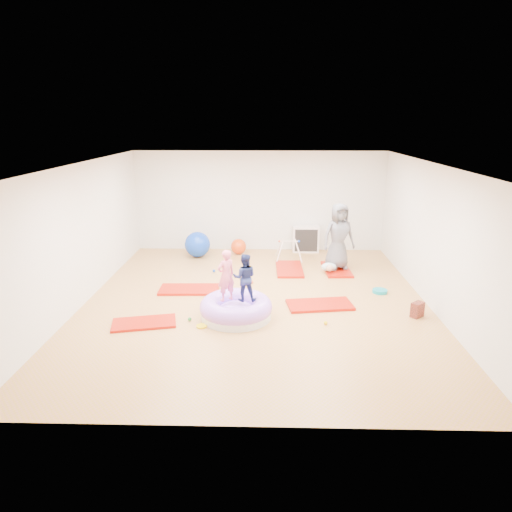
{
  "coord_description": "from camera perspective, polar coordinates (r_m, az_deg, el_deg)",
  "views": [
    {
      "loc": [
        0.25,
        -8.75,
        3.61
      ],
      "look_at": [
        0.0,
        0.3,
        0.9
      ],
      "focal_mm": 32.0,
      "sensor_mm": 36.0,
      "label": 1
    }
  ],
  "objects": [
    {
      "name": "backpack",
      "position": [
        9.25,
        19.53,
        -6.34
      ],
      "size": [
        0.29,
        0.28,
        0.29
      ],
      "primitive_type": "cube",
      "rotation": [
        0.0,
        0.0,
        0.71
      ],
      "color": "maroon",
      "rests_on": "ground"
    },
    {
      "name": "child_navy",
      "position": [
        8.45,
        -1.44,
        -2.39
      ],
      "size": [
        0.44,
        0.35,
        0.91
      ],
      "primitive_type": "imported",
      "rotation": [
        0.0,
        0.0,
        3.15
      ],
      "color": "navy",
      "rests_on": "inflatable_cushion"
    },
    {
      "name": "infant",
      "position": [
        11.26,
        9.11,
        -1.38
      ],
      "size": [
        0.36,
        0.37,
        0.21
      ],
      "color": "silver",
      "rests_on": "gym_mat_rear_right"
    },
    {
      "name": "gym_mat_rear_right",
      "position": [
        11.57,
        10.03,
        -1.65
      ],
      "size": [
        0.67,
        1.26,
        0.05
      ],
      "primitive_type": "cube",
      "rotation": [
        0.0,
        0.0,
        1.61
      ],
      "color": "#B40404",
      "rests_on": "ground"
    },
    {
      "name": "room",
      "position": [
        9.02,
        -0.05,
        2.5
      ],
      "size": [
        7.01,
        8.01,
        2.81
      ],
      "color": "#B77954",
      "rests_on": "ground"
    },
    {
      "name": "exercise_ball_blue",
      "position": [
        12.53,
        -7.33,
        1.44
      ],
      "size": [
        0.69,
        0.69,
        0.69
      ],
      "primitive_type": "sphere",
      "color": "#0E39BA",
      "rests_on": "ground"
    },
    {
      "name": "inflatable_cushion",
      "position": [
        8.7,
        -2.51,
        -6.64
      ],
      "size": [
        1.38,
        1.38,
        0.43
      ],
      "rotation": [
        0.0,
        0.0,
        -0.32
      ],
      "color": "white",
      "rests_on": "ground"
    },
    {
      "name": "ball_pit_balls",
      "position": [
        9.66,
        -2.39,
        -5.05
      ],
      "size": [
        2.6,
        3.01,
        0.07
      ],
      "color": "#0E39BA",
      "rests_on": "ground"
    },
    {
      "name": "exercise_ball_orange",
      "position": [
        12.74,
        -2.2,
        1.2
      ],
      "size": [
        0.43,
        0.43,
        0.43
      ],
      "primitive_type": "sphere",
      "color": "#D6400F",
      "rests_on": "ground"
    },
    {
      "name": "cube_shelf",
      "position": [
        12.99,
        6.23,
        2.12
      ],
      "size": [
        0.74,
        0.36,
        0.74
      ],
      "color": "white",
      "rests_on": "ground"
    },
    {
      "name": "gym_mat_mid_left",
      "position": [
        10.17,
        -8.35,
        -4.15
      ],
      "size": [
        1.31,
        0.68,
        0.05
      ],
      "primitive_type": "cube",
      "rotation": [
        0.0,
        0.0,
        0.03
      ],
      "color": "#B40404",
      "rests_on": "ground"
    },
    {
      "name": "gym_mat_front_left",
      "position": [
        8.72,
        -13.81,
        -8.13
      ],
      "size": [
        1.24,
        0.81,
        0.05
      ],
      "primitive_type": "cube",
      "rotation": [
        0.0,
        0.0,
        0.22
      ],
      "color": "#B40404",
      "rests_on": "ground"
    },
    {
      "name": "gym_mat_center_back",
      "position": [
        11.44,
        4.19,
        -1.63
      ],
      "size": [
        0.67,
        1.3,
        0.05
      ],
      "primitive_type": "cube",
      "rotation": [
        0.0,
        0.0,
        1.59
      ],
      "color": "#B40404",
      "rests_on": "ground"
    },
    {
      "name": "infant_play_gym",
      "position": [
        12.16,
        4.15,
        1.11
      ],
      "size": [
        0.7,
        0.66,
        0.53
      ],
      "rotation": [
        0.0,
        0.0,
        0.2
      ],
      "color": "white",
      "rests_on": "ground"
    },
    {
      "name": "child_pink",
      "position": [
        8.45,
        -3.78,
        -2.12
      ],
      "size": [
        0.43,
        0.4,
        0.99
      ],
      "primitive_type": "imported",
      "rotation": [
        0.0,
        0.0,
        3.77
      ],
      "color": "pink",
      "rests_on": "inflatable_cushion"
    },
    {
      "name": "adult_caregiver",
      "position": [
        11.37,
        10.29,
        2.44
      ],
      "size": [
        0.91,
        0.72,
        1.64
      ],
      "primitive_type": "imported",
      "rotation": [
        0.0,
        0.0,
        0.28
      ],
      "color": "#57585F",
      "rests_on": "gym_mat_rear_right"
    },
    {
      "name": "balance_disc",
      "position": [
        10.3,
        15.22,
        -4.26
      ],
      "size": [
        0.32,
        0.32,
        0.07
      ],
      "primitive_type": "cylinder",
      "color": "#0C8999",
      "rests_on": "ground"
    },
    {
      "name": "gym_mat_right",
      "position": [
        9.34,
        7.97,
        -6.06
      ],
      "size": [
        1.37,
        0.83,
        0.05
      ],
      "primitive_type": "cube",
      "rotation": [
        0.0,
        0.0,
        0.15
      ],
      "color": "#B40404",
      "rests_on": "ground"
    },
    {
      "name": "yellow_toy",
      "position": [
        8.43,
        -6.8,
        -8.7
      ],
      "size": [
        0.2,
        0.2,
        0.03
      ],
      "primitive_type": "cylinder",
      "color": "yellow",
      "rests_on": "ground"
    }
  ]
}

